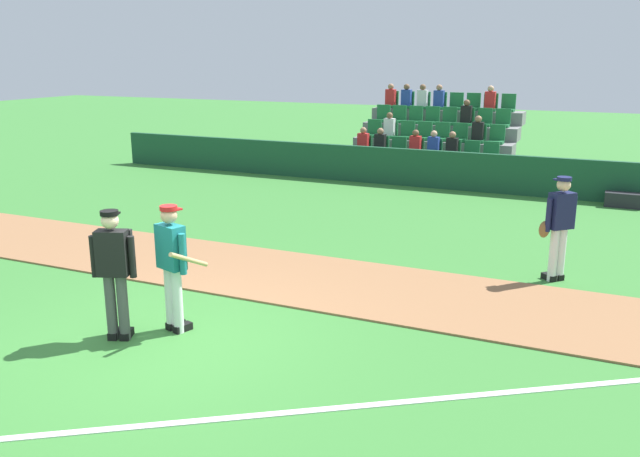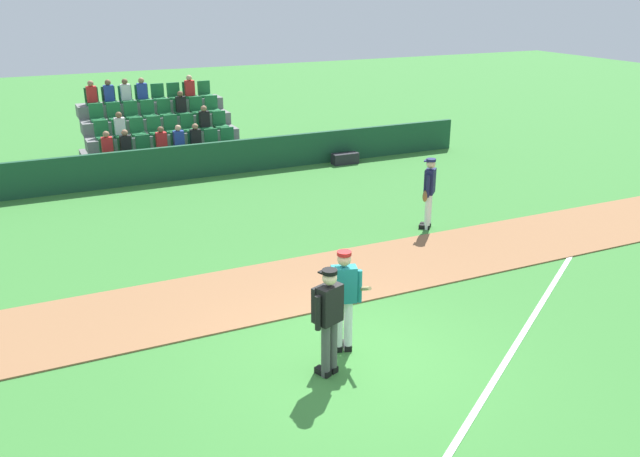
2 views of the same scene
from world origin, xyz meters
TOP-DOWN VIEW (x-y plane):
  - ground_plane at (0.00, 0.00)m, footprint 80.00×80.00m
  - infield_dirt_path at (0.00, 2.99)m, footprint 28.00×2.52m
  - foul_line_chalk at (3.00, -0.50)m, footprint 9.97×6.85m
  - dugout_fence at (0.00, 11.56)m, footprint 20.00×0.16m
  - stadium_bleachers at (-0.01, 13.86)m, footprint 5.00×3.80m
  - batter_teal_jersey at (-0.04, 0.34)m, footprint 0.58×0.80m
  - umpire_home_plate at (-0.57, -0.18)m, footprint 0.56×0.41m
  - runner_navy_jersey at (4.47, 4.66)m, footprint 0.56×0.50m
  - equipment_bag at (5.50, 11.11)m, footprint 0.90×0.36m

SIDE VIEW (x-z plane):
  - ground_plane at x=0.00m, z-range 0.00..0.00m
  - foul_line_chalk at x=3.00m, z-range 0.00..0.01m
  - infield_dirt_path at x=0.00m, z-range 0.00..0.03m
  - equipment_bag at x=5.50m, z-range 0.00..0.36m
  - dugout_fence at x=0.00m, z-range 0.00..1.06m
  - stadium_bleachers at x=-0.01m, z-range -0.58..2.12m
  - runner_navy_jersey at x=4.47m, z-range 0.08..1.84m
  - batter_teal_jersey at x=-0.04m, z-range 0.09..1.85m
  - umpire_home_plate at x=-0.57m, z-range 0.12..1.88m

